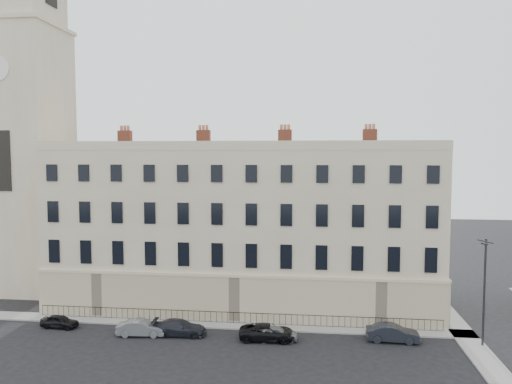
% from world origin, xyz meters
% --- Properties ---
extents(ground, '(160.00, 160.00, 0.00)m').
position_xyz_m(ground, '(0.00, 0.00, 0.00)').
color(ground, black).
rests_on(ground, ground).
extents(terrace, '(36.22, 12.22, 17.00)m').
position_xyz_m(terrace, '(-5.97, 11.97, 7.50)').
color(terrace, '#C8B494').
rests_on(terrace, ground).
extents(church_tower, '(8.00, 8.13, 44.00)m').
position_xyz_m(church_tower, '(-30.00, 14.00, 18.66)').
color(church_tower, '#C8B494').
rests_on(church_tower, ground).
extents(pavement_terrace, '(48.00, 2.00, 0.12)m').
position_xyz_m(pavement_terrace, '(-10.00, 5.00, 0.06)').
color(pavement_terrace, gray).
rests_on(pavement_terrace, ground).
extents(pavement_east_return, '(2.00, 24.00, 0.12)m').
position_xyz_m(pavement_east_return, '(13.00, 8.00, 0.06)').
color(pavement_east_return, gray).
rests_on(pavement_east_return, ground).
extents(railings, '(35.00, 0.04, 0.96)m').
position_xyz_m(railings, '(-6.00, 5.40, 0.55)').
color(railings, black).
rests_on(railings, ground).
extents(car_a, '(3.26, 1.51, 1.08)m').
position_xyz_m(car_a, '(-20.46, 2.79, 0.54)').
color(car_a, black).
rests_on(car_a, ground).
extents(car_b, '(4.00, 1.71, 1.28)m').
position_xyz_m(car_b, '(-12.94, 1.81, 0.64)').
color(car_b, slate).
rests_on(car_b, ground).
extents(car_c, '(4.41, 1.91, 1.27)m').
position_xyz_m(car_c, '(-9.91, 2.25, 0.63)').
color(car_c, black).
rests_on(car_c, ground).
extents(car_d, '(4.58, 2.24, 1.25)m').
position_xyz_m(car_d, '(-2.71, 2.05, 0.63)').
color(car_d, black).
rests_on(car_d, ground).
extents(car_e, '(3.61, 1.73, 1.19)m').
position_xyz_m(car_e, '(-2.07, 1.97, 0.59)').
color(car_e, gray).
rests_on(car_e, ground).
extents(car_f, '(4.16, 1.58, 1.35)m').
position_xyz_m(car_f, '(7.05, 2.85, 0.68)').
color(car_f, black).
rests_on(car_f, ground).
extents(streetlamp, '(0.82, 1.71, 8.33)m').
position_xyz_m(streetlamp, '(13.66, 2.50, 4.62)').
color(streetlamp, '#28282D').
rests_on(streetlamp, ground).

